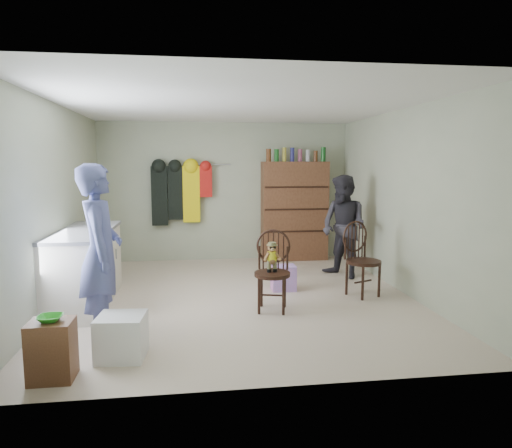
{
  "coord_description": "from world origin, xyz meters",
  "views": [
    {
      "loc": [
        -0.58,
        -5.86,
        1.75
      ],
      "look_at": [
        0.25,
        0.2,
        0.95
      ],
      "focal_mm": 32.0,
      "sensor_mm": 36.0,
      "label": 1
    }
  ],
  "objects": [
    {
      "name": "person_left",
      "position": [
        -1.51,
        -1.24,
        0.88
      ],
      "size": [
        0.5,
        0.69,
        1.76
      ],
      "primitive_type": "imported",
      "rotation": [
        0.0,
        0.0,
        1.69
      ],
      "color": "#525997",
      "rests_on": "ground"
    },
    {
      "name": "chair_front",
      "position": [
        0.34,
        -0.57,
        0.55
      ],
      "size": [
        0.52,
        0.52,
        0.97
      ],
      "rotation": [
        0.0,
        0.0,
        -0.25
      ],
      "color": "black",
      "rests_on": "ground"
    },
    {
      "name": "person_right",
      "position": [
        1.71,
        0.86,
        0.8
      ],
      "size": [
        0.91,
        0.97,
        1.59
      ],
      "primitive_type": "imported",
      "rotation": [
        0.0,
        0.0,
        -1.04
      ],
      "color": "#2D2B33",
      "rests_on": "ground"
    },
    {
      "name": "bowl",
      "position": [
        -1.75,
        -2.12,
        0.52
      ],
      "size": [
        0.2,
        0.2,
        0.05
      ],
      "primitive_type": "imported",
      "color": "green",
      "rests_on": "stool"
    },
    {
      "name": "coat_rack",
      "position": [
        -0.83,
        2.38,
        1.25
      ],
      "size": [
        1.42,
        0.12,
        1.09
      ],
      "color": "#99999E",
      "rests_on": "ground"
    },
    {
      "name": "dresser",
      "position": [
        1.25,
        2.3,
        0.91
      ],
      "size": [
        1.2,
        0.39,
        2.06
      ],
      "color": "brown",
      "rests_on": "ground"
    },
    {
      "name": "room_walls",
      "position": [
        0.0,
        0.53,
        1.58
      ],
      "size": [
        5.0,
        5.0,
        5.0
      ],
      "color": "#AFB597",
      "rests_on": "ground"
    },
    {
      "name": "stool",
      "position": [
        -1.75,
        -2.12,
        0.25
      ],
      "size": [
        0.35,
        0.3,
        0.49
      ],
      "primitive_type": "cube",
      "color": "brown",
      "rests_on": "ground"
    },
    {
      "name": "chair_far",
      "position": [
        1.62,
        -0.11,
        0.54
      ],
      "size": [
        0.58,
        0.58,
        1.0
      ],
      "rotation": [
        0.0,
        0.0,
        0.4
      ],
      "color": "black",
      "rests_on": "ground"
    },
    {
      "name": "plastic_tub",
      "position": [
        -1.25,
        -1.76,
        0.2
      ],
      "size": [
        0.45,
        0.43,
        0.4
      ],
      "primitive_type": "cube",
      "rotation": [
        0.0,
        0.0,
        -0.09
      ],
      "color": "white",
      "rests_on": "ground"
    },
    {
      "name": "counter",
      "position": [
        -1.95,
        0.0,
        0.47
      ],
      "size": [
        0.64,
        1.86,
        0.94
      ],
      "color": "silver",
      "rests_on": "ground"
    },
    {
      "name": "striped_bag",
      "position": [
        0.65,
        0.26,
        0.17
      ],
      "size": [
        0.33,
        0.26,
        0.35
      ],
      "primitive_type": "cube",
      "rotation": [
        0.0,
        0.0,
        -0.01
      ],
      "color": "pink",
      "rests_on": "ground"
    },
    {
      "name": "ground_plane",
      "position": [
        0.0,
        0.0,
        0.0
      ],
      "size": [
        5.0,
        5.0,
        0.0
      ],
      "primitive_type": "plane",
      "color": "beige",
      "rests_on": "ground"
    }
  ]
}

